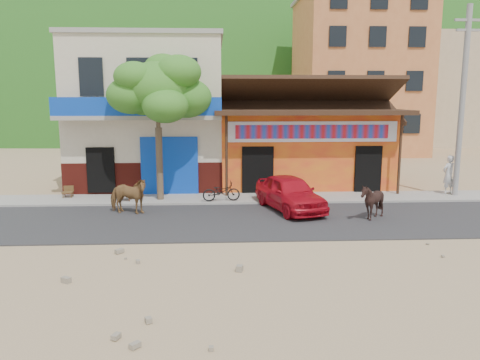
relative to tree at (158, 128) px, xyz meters
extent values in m
plane|color=#9E825B|center=(4.60, -5.80, -3.12)|extent=(120.00, 120.00, 0.00)
cube|color=#28282B|center=(4.60, -3.30, -3.10)|extent=(60.00, 5.00, 0.04)
cube|color=gray|center=(4.60, 0.20, -3.06)|extent=(60.00, 2.00, 0.12)
cube|color=orange|center=(6.60, 4.20, -1.32)|extent=(8.00, 6.00, 3.60)
cube|color=beige|center=(-0.90, 4.20, 0.38)|extent=(7.00, 6.00, 7.00)
cube|color=#CC723F|center=(13.60, 18.20, 2.88)|extent=(9.00, 9.00, 12.00)
cube|color=tan|center=(22.60, 24.20, 1.88)|extent=(8.00, 8.00, 10.00)
ellipsoid|color=#194C14|center=(4.60, 64.20, 8.88)|extent=(100.00, 40.00, 24.00)
cylinder|color=gray|center=(12.80, 0.20, 1.00)|extent=(0.24, 0.24, 8.00)
imported|color=olive|center=(-0.94, -2.14, -2.39)|extent=(1.77, 1.18, 1.37)
imported|color=black|center=(7.88, -3.41, -2.43)|extent=(1.22, 1.09, 1.31)
imported|color=red|center=(5.18, -1.84, -2.41)|extent=(2.66, 4.24, 1.35)
imported|color=black|center=(2.55, -0.50, -2.60)|extent=(1.59, 0.71, 0.81)
imported|color=silver|center=(12.60, 0.50, -2.14)|extent=(0.74, 0.63, 1.72)
camera|label=1|loc=(2.36, -19.36, 1.19)|focal=35.00mm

